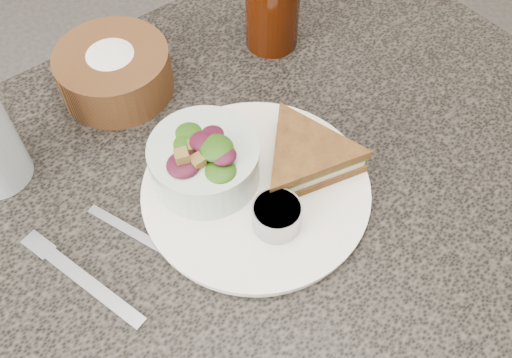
{
  "coord_description": "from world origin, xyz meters",
  "views": [
    {
      "loc": [
        -0.23,
        -0.33,
        1.34
      ],
      "look_at": [
        0.01,
        -0.02,
        0.78
      ],
      "focal_mm": 40.0,
      "sensor_mm": 36.0,
      "label": 1
    }
  ],
  "objects": [
    {
      "name": "dressing_ramekin",
      "position": [
        0.0,
        -0.08,
        0.78
      ],
      "size": [
        0.06,
        0.06,
        0.03
      ],
      "primitive_type": "cylinder",
      "rotation": [
        0.0,
        0.0,
        -0.07
      ],
      "color": "gray",
      "rests_on": "dinner_plate"
    },
    {
      "name": "knife",
      "position": [
        -0.13,
        -0.0,
        0.75
      ],
      "size": [
        0.07,
        0.17,
        0.0
      ],
      "primitive_type": "cube",
      "rotation": [
        0.0,
        0.0,
        0.36
      ],
      "color": "#A2A7B2",
      "rests_on": "dining_table"
    },
    {
      "name": "cola_glass",
      "position": [
        0.2,
        0.18,
        0.82
      ],
      "size": [
        0.09,
        0.09,
        0.13
      ],
      "primitive_type": null,
      "rotation": [
        0.0,
        0.0,
        -0.11
      ],
      "color": "black",
      "rests_on": "dining_table"
    },
    {
      "name": "sandwich",
      "position": [
        0.08,
        -0.04,
        0.78
      ],
      "size": [
        0.19,
        0.19,
        0.04
      ],
      "primitive_type": null,
      "rotation": [
        0.0,
        0.0,
        -0.25
      ],
      "color": "brown",
      "rests_on": "dinner_plate"
    },
    {
      "name": "dining_table",
      "position": [
        0.0,
        0.0,
        0.38
      ],
      "size": [
        1.0,
        0.7,
        0.75
      ],
      "primitive_type": "cube",
      "color": "black",
      "rests_on": "floor"
    },
    {
      "name": "bread_basket",
      "position": [
        -0.03,
        0.23,
        0.79
      ],
      "size": [
        0.18,
        0.18,
        0.09
      ],
      "primitive_type": null,
      "rotation": [
        0.0,
        0.0,
        -0.16
      ],
      "color": "brown",
      "rests_on": "dining_table"
    },
    {
      "name": "fork",
      "position": [
        -0.21,
        -0.0,
        0.75
      ],
      "size": [
        0.06,
        0.16,
        0.0
      ],
      "primitive_type": "cube",
      "rotation": [
        0.0,
        0.0,
        0.27
      ],
      "color": "#A2A6AD",
      "rests_on": "dining_table"
    },
    {
      "name": "orange_wedge",
      "position": [
        0.04,
        0.06,
        0.77
      ],
      "size": [
        0.08,
        0.08,
        0.02
      ],
      "primitive_type": "cone",
      "rotation": [
        0.0,
        0.0,
        0.82
      ],
      "color": "orange",
      "rests_on": "dinner_plate"
    },
    {
      "name": "salad_bowl",
      "position": [
        -0.02,
        0.03,
        0.8
      ],
      "size": [
        0.15,
        0.15,
        0.08
      ],
      "primitive_type": null,
      "rotation": [
        0.0,
        0.0,
        0.15
      ],
      "color": "#A9C1B5",
      "rests_on": "dinner_plate"
    },
    {
      "name": "dinner_plate",
      "position": [
        0.01,
        -0.02,
        0.76
      ],
      "size": [
        0.28,
        0.28,
        0.01
      ],
      "primitive_type": "cylinder",
      "color": "white",
      "rests_on": "dining_table"
    }
  ]
}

